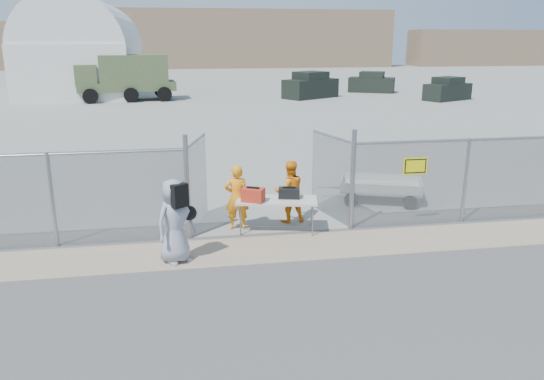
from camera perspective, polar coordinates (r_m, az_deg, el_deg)
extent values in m
plane|color=#464646|center=(11.20, 1.74, -8.22)|extent=(160.00, 160.00, 0.00)
cube|color=gray|center=(52.25, -7.54, 10.84)|extent=(160.00, 80.00, 0.01)
cube|color=tan|center=(12.10, 0.80, -6.27)|extent=(44.00, 1.60, 0.01)
cube|color=red|center=(12.68, -2.05, -0.53)|extent=(0.61, 0.53, 0.32)
cube|color=black|center=(12.96, 1.85, -0.33)|extent=(0.57, 0.41, 0.25)
imported|color=orange|center=(13.08, -3.82, -0.80)|extent=(0.63, 0.44, 1.64)
imported|color=orange|center=(13.60, 1.90, -0.17)|extent=(0.84, 0.68, 1.62)
imported|color=#9093A2|center=(11.29, -10.38, -3.31)|extent=(1.06, 0.98, 1.82)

